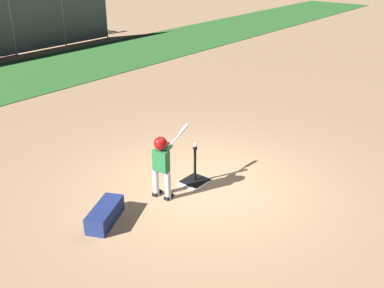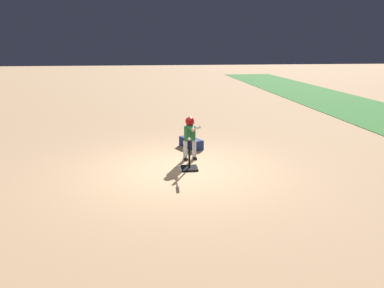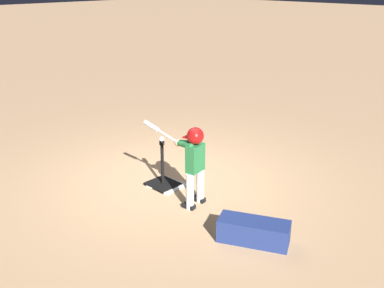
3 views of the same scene
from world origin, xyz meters
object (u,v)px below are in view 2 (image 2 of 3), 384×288
object	(u,v)px
batting_tee	(189,165)
batter_child	(190,133)
equipment_bag	(191,143)
baseball	(189,139)

from	to	relation	value
batting_tee	batter_child	size ratio (longest dim) A/B	0.63
batter_child	batting_tee	bearing A→B (deg)	-8.32
batting_tee	equipment_bag	xyz separation A→B (m)	(-1.91, 0.27, 0.04)
batter_child	baseball	bearing A→B (deg)	-8.32
batter_child	equipment_bag	size ratio (longest dim) A/B	1.35
batter_child	equipment_bag	xyz separation A→B (m)	(-1.17, 0.17, -0.58)
batting_tee	baseball	bearing A→B (deg)	97.13
batter_child	equipment_bag	bearing A→B (deg)	171.91
batting_tee	baseball	world-z (taller)	baseball
equipment_bag	baseball	bearing A→B (deg)	-34.10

